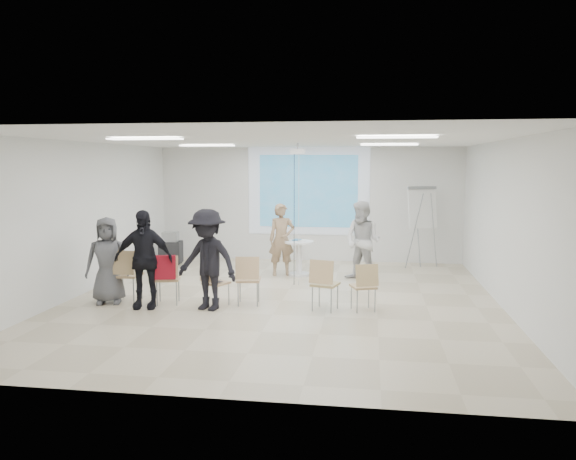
# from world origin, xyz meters

# --- Properties ---
(floor) EXTENTS (8.00, 9.00, 0.10)m
(floor) POSITION_xyz_m (0.00, 0.00, -0.05)
(floor) COLOR beige
(floor) RESTS_ON ground
(ceiling) EXTENTS (8.00, 9.00, 0.10)m
(ceiling) POSITION_xyz_m (0.00, 0.00, 3.05)
(ceiling) COLOR white
(ceiling) RESTS_ON wall_back
(wall_back) EXTENTS (8.00, 0.10, 3.00)m
(wall_back) POSITION_xyz_m (0.00, 4.55, 1.50)
(wall_back) COLOR silver
(wall_back) RESTS_ON floor
(wall_left) EXTENTS (0.10, 9.00, 3.00)m
(wall_left) POSITION_xyz_m (-4.05, 0.00, 1.50)
(wall_left) COLOR silver
(wall_left) RESTS_ON floor
(wall_right) EXTENTS (0.10, 9.00, 3.00)m
(wall_right) POSITION_xyz_m (4.05, 0.00, 1.50)
(wall_right) COLOR silver
(wall_right) RESTS_ON floor
(projection_halo) EXTENTS (3.20, 0.01, 2.30)m
(projection_halo) POSITION_xyz_m (0.00, 4.49, 1.85)
(projection_halo) COLOR silver
(projection_halo) RESTS_ON wall_back
(projection_image) EXTENTS (2.60, 0.01, 1.90)m
(projection_image) POSITION_xyz_m (0.00, 4.47, 1.85)
(projection_image) COLOR teal
(projection_image) RESTS_ON wall_back
(pedestal_table) EXTENTS (0.81, 0.81, 0.83)m
(pedestal_table) POSITION_xyz_m (0.02, 2.41, 0.46)
(pedestal_table) COLOR silver
(pedestal_table) RESTS_ON floor
(player_left) EXTENTS (0.80, 0.67, 1.88)m
(player_left) POSITION_xyz_m (-0.39, 2.43, 0.94)
(player_left) COLOR tan
(player_left) RESTS_ON floor
(player_right) EXTENTS (1.18, 1.11, 1.95)m
(player_right) POSITION_xyz_m (1.47, 2.04, 0.98)
(player_right) COLOR silver
(player_right) RESTS_ON floor
(controller_left) EXTENTS (0.08, 0.12, 0.04)m
(controller_left) POSITION_xyz_m (-0.21, 2.68, 1.24)
(controller_left) COLOR silver
(controller_left) RESTS_ON player_left
(controller_right) EXTENTS (0.09, 0.12, 0.04)m
(controller_right) POSITION_xyz_m (1.29, 2.29, 1.32)
(controller_right) COLOR white
(controller_right) RESTS_ON player_right
(chair_far_left) EXTENTS (0.47, 0.50, 0.99)m
(chair_far_left) POSITION_xyz_m (-2.86, -0.53, 0.59)
(chair_far_left) COLOR tan
(chair_far_left) RESTS_ON floor
(chair_left_mid) EXTENTS (0.52, 0.55, 0.93)m
(chair_left_mid) POSITION_xyz_m (-2.03, -0.60, 0.55)
(chair_left_mid) COLOR tan
(chair_left_mid) RESTS_ON floor
(chair_left_inner) EXTENTS (0.53, 0.55, 0.84)m
(chair_left_inner) POSITION_xyz_m (-1.15, -0.61, 0.50)
(chair_left_inner) COLOR tan
(chair_left_inner) RESTS_ON floor
(chair_center) EXTENTS (0.48, 0.51, 0.92)m
(chair_center) POSITION_xyz_m (-0.55, -0.44, 0.54)
(chair_center) COLOR tan
(chair_center) RESTS_ON floor
(chair_right_inner) EXTENTS (0.54, 0.56, 0.92)m
(chair_right_inner) POSITION_xyz_m (0.84, -0.64, 0.55)
(chair_right_inner) COLOR tan
(chair_right_inner) RESTS_ON floor
(chair_right_far) EXTENTS (0.52, 0.54, 0.86)m
(chair_right_far) POSITION_xyz_m (1.55, -0.57, 0.51)
(chair_right_far) COLOR tan
(chair_right_far) RESTS_ON floor
(red_jacket) EXTENTS (0.46, 0.20, 0.43)m
(red_jacket) POSITION_xyz_m (-2.04, -0.74, 0.72)
(red_jacket) COLOR maroon
(red_jacket) RESTS_ON chair_left_mid
(laptop) EXTENTS (0.37, 0.33, 0.02)m
(laptop) POSITION_xyz_m (-1.12, -0.53, 0.45)
(laptop) COLOR black
(laptop) RESTS_ON chair_left_inner
(audience_left) EXTENTS (1.25, 0.84, 2.02)m
(audience_left) POSITION_xyz_m (-2.36, -0.87, 1.01)
(audience_left) COLOR black
(audience_left) RESTS_ON floor
(audience_mid) EXTENTS (1.46, 1.07, 2.03)m
(audience_mid) POSITION_xyz_m (-1.19, -0.83, 1.01)
(audience_mid) COLOR black
(audience_mid) RESTS_ON floor
(audience_outer) EXTENTS (1.01, 0.81, 1.79)m
(audience_outer) POSITION_xyz_m (-3.15, -0.64, 0.90)
(audience_outer) COLOR #5B5C61
(audience_outer) RESTS_ON floor
(flipchart_easel) EXTENTS (0.82, 0.65, 2.02)m
(flipchart_easel) POSITION_xyz_m (2.89, 3.79, 1.48)
(flipchart_easel) COLOR gray
(flipchart_easel) RESTS_ON floor
(av_cart) EXTENTS (0.59, 0.49, 0.83)m
(av_cart) POSITION_xyz_m (-3.44, 3.45, 0.38)
(av_cart) COLOR black
(av_cart) RESTS_ON floor
(ceiling_projector) EXTENTS (0.30, 0.25, 3.00)m
(ceiling_projector) POSITION_xyz_m (0.10, 1.49, 2.69)
(ceiling_projector) COLOR white
(ceiling_projector) RESTS_ON ceiling
(fluor_panel_nw) EXTENTS (1.20, 0.30, 0.02)m
(fluor_panel_nw) POSITION_xyz_m (-2.00, 2.00, 2.97)
(fluor_panel_nw) COLOR white
(fluor_panel_nw) RESTS_ON ceiling
(fluor_panel_ne) EXTENTS (1.20, 0.30, 0.02)m
(fluor_panel_ne) POSITION_xyz_m (2.00, 2.00, 2.97)
(fluor_panel_ne) COLOR white
(fluor_panel_ne) RESTS_ON ceiling
(fluor_panel_sw) EXTENTS (1.20, 0.30, 0.02)m
(fluor_panel_sw) POSITION_xyz_m (-2.00, -1.50, 2.97)
(fluor_panel_sw) COLOR white
(fluor_panel_sw) RESTS_ON ceiling
(fluor_panel_se) EXTENTS (1.20, 0.30, 0.02)m
(fluor_panel_se) POSITION_xyz_m (2.00, -1.50, 2.97)
(fluor_panel_se) COLOR white
(fluor_panel_se) RESTS_ON ceiling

